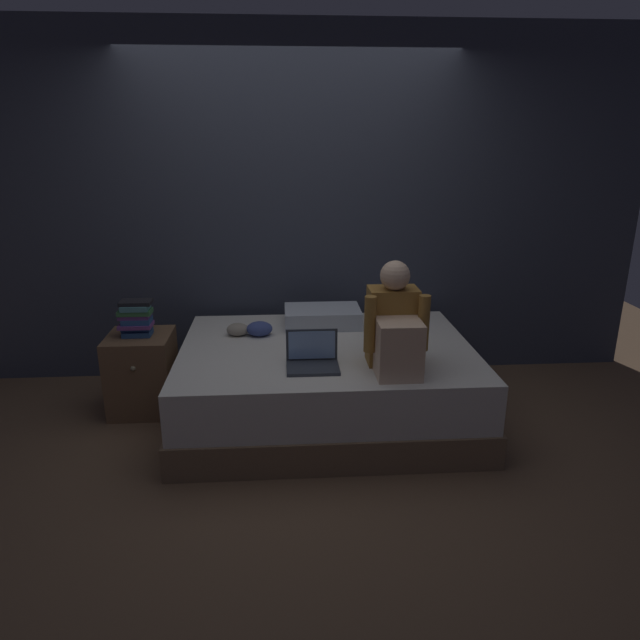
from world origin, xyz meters
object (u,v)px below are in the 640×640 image
bed (326,382)px  clothes_pile (251,329)px  laptop (312,358)px  person_sitting (395,329)px  nightstand (142,373)px  pillow (322,317)px  book_stack (136,318)px

bed → clothes_pile: 0.66m
laptop → person_sitting: bearing=-5.4°
nightstand → clothes_pile: clothes_pile is taller
bed → laptop: laptop is taller
laptop → nightstand: bearing=154.1°
person_sitting → pillow: size_ratio=1.17×
person_sitting → clothes_pile: 1.13m
bed → person_sitting: bearing=-46.8°
nightstand → pillow: (1.30, 0.23, 0.32)m
book_stack → bed: bearing=-9.4°
nightstand → laptop: 1.35m
bed → pillow: bearing=89.4°
clothes_pile → nightstand: bearing=-177.7°
book_stack → nightstand: bearing=1.5°
laptop → clothes_pile: 0.73m
nightstand → laptop: laptop is taller
nightstand → bed: bearing=-9.5°
laptop → clothes_pile: laptop is taller
person_sitting → clothes_pile: (-0.90, 0.65, -0.20)m
bed → nightstand: 1.32m
book_stack → clothes_pile: size_ratio=0.76×
laptop → book_stack: book_stack is taller
laptop → bed: bearing=72.1°
bed → nightstand: size_ratio=3.52×
nightstand → laptop: (1.18, -0.57, 0.31)m
pillow → clothes_pile: (-0.52, -0.20, -0.02)m
bed → laptop: bearing=-107.9°
pillow → clothes_pile: 0.56m
laptop → book_stack: (-1.19, 0.57, 0.10)m
clothes_pile → laptop: bearing=-56.3°
nightstand → clothes_pile: (0.78, 0.03, 0.30)m
book_stack → laptop: bearing=-25.8°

